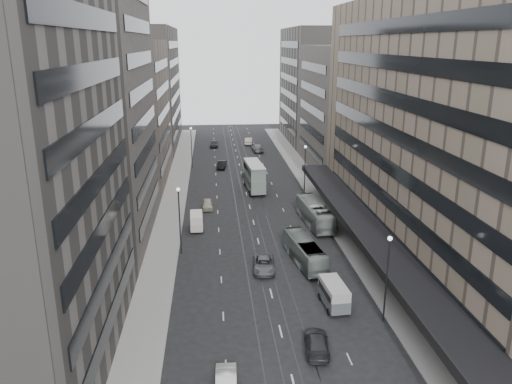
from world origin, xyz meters
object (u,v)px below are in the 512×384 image
object	(u,v)px
bus_far	(315,213)
panel_van	(196,221)
bus_near	(304,251)
sedan_2	(264,264)
double_decker	(254,176)
vw_microbus	(334,294)

from	to	relation	value
bus_far	panel_van	xyz separation A→B (m)	(-16.49, -0.74, -0.32)
bus_near	sedan_2	world-z (taller)	bus_near
bus_near	double_decker	size ratio (longest dim) A/B	1.13
bus_far	sedan_2	xyz separation A→B (m)	(-8.68, -14.10, -0.90)
bus_near	bus_far	distance (m)	12.98
bus_far	double_decker	xyz separation A→B (m)	(-7.00, 17.26, 1.02)
double_decker	vw_microbus	size ratio (longest dim) A/B	1.93
bus_near	panel_van	world-z (taller)	bus_near
double_decker	sedan_2	xyz separation A→B (m)	(-1.68, -31.36, -1.91)
sedan_2	vw_microbus	bearing A→B (deg)	-50.59
bus_far	sedan_2	bearing A→B (deg)	54.00
double_decker	sedan_2	bearing A→B (deg)	-97.57
bus_near	sedan_2	xyz separation A→B (m)	(-4.90, -1.68, -0.72)
bus_near	vw_microbus	size ratio (longest dim) A/B	2.18
bus_far	sedan_2	size ratio (longest dim) A/B	2.28
panel_van	vw_microbus	bearing A→B (deg)	-60.10
bus_near	double_decker	xyz separation A→B (m)	(-3.22, 29.68, 1.19)
bus_near	vw_microbus	distance (m)	10.31
vw_microbus	panel_van	world-z (taller)	vw_microbus
bus_near	panel_van	bearing A→B (deg)	-50.49
bus_far	vw_microbus	bearing A→B (deg)	78.58
bus_near	vw_microbus	xyz separation A→B (m)	(0.98, -10.26, -0.05)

